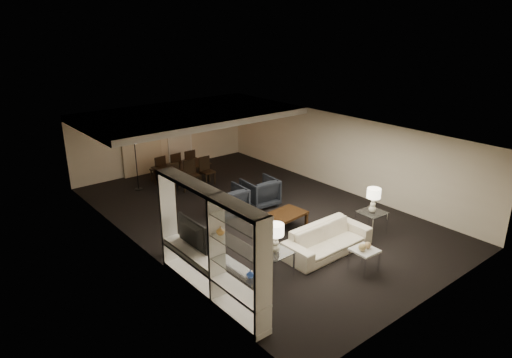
{
  "coord_description": "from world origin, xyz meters",
  "views": [
    {
      "loc": [
        -7.69,
        -9.45,
        5.47
      ],
      "look_at": [
        0.0,
        0.0,
        1.1
      ],
      "focal_mm": 32.0,
      "sensor_mm": 36.0,
      "label": 1
    }
  ],
  "objects_px": {
    "chair_nl": "(177,179)",
    "chair_nr": "(208,171)",
    "pendant_light": "(198,127)",
    "sofa": "(328,240)",
    "table_lamp_left": "(276,238)",
    "armchair_left": "(228,202)",
    "television": "(188,234)",
    "floor_speaker": "(166,237)",
    "chair_fr": "(188,162)",
    "side_table_left": "(275,264)",
    "chair_fl": "(158,169)",
    "vase_blue": "(250,274)",
    "dining_table": "(183,174)",
    "coffee_table": "(283,222)",
    "floor_lamp": "(136,163)",
    "chair_nm": "(192,175)",
    "side_table_right": "(371,222)",
    "marble_table": "(364,260)",
    "armchair_right": "(260,192)",
    "chair_fm": "(173,165)",
    "vase_amber": "(220,231)",
    "table_lamp_right": "(373,200)"
  },
  "relations": [
    {
      "from": "armchair_left",
      "to": "television",
      "type": "distance_m",
      "value": 3.46
    },
    {
      "from": "television",
      "to": "vase_blue",
      "type": "relative_size",
      "value": 7.06
    },
    {
      "from": "floor_speaker",
      "to": "chair_nr",
      "type": "xyz_separation_m",
      "value": [
        3.52,
        3.53,
        -0.01
      ]
    },
    {
      "from": "sofa",
      "to": "dining_table",
      "type": "relative_size",
      "value": 1.28
    },
    {
      "from": "chair_fl",
      "to": "chair_nr",
      "type": "bearing_deg",
      "value": 127.03
    },
    {
      "from": "chair_nm",
      "to": "side_table_right",
      "type": "bearing_deg",
      "value": -69.9
    },
    {
      "from": "sofa",
      "to": "floor_speaker",
      "type": "relative_size",
      "value": 2.38
    },
    {
      "from": "coffee_table",
      "to": "armchair_left",
      "type": "distance_m",
      "value": 1.81
    },
    {
      "from": "vase_amber",
      "to": "chair_nr",
      "type": "distance_m",
      "value": 7.12
    },
    {
      "from": "armchair_left",
      "to": "vase_blue",
      "type": "xyz_separation_m",
      "value": [
        -2.64,
        -4.36,
        0.7
      ]
    },
    {
      "from": "chair_nm",
      "to": "chair_fl",
      "type": "xyz_separation_m",
      "value": [
        -0.6,
        1.3,
        0.0
      ]
    },
    {
      "from": "chair_fl",
      "to": "coffee_table",
      "type": "bearing_deg",
      "value": 92.62
    },
    {
      "from": "table_lamp_left",
      "to": "television",
      "type": "bearing_deg",
      "value": 143.59
    },
    {
      "from": "armchair_right",
      "to": "floor_speaker",
      "type": "distance_m",
      "value": 3.86
    },
    {
      "from": "marble_table",
      "to": "armchair_left",
      "type": "bearing_deg",
      "value": 97.77
    },
    {
      "from": "armchair_left",
      "to": "floor_speaker",
      "type": "height_order",
      "value": "floor_speaker"
    },
    {
      "from": "table_lamp_right",
      "to": "chair_nr",
      "type": "distance_m",
      "value": 6.02
    },
    {
      "from": "coffee_table",
      "to": "armchair_left",
      "type": "xyz_separation_m",
      "value": [
        -0.6,
        1.7,
        0.2
      ]
    },
    {
      "from": "chair_nr",
      "to": "chair_nl",
      "type": "bearing_deg",
      "value": -179.93
    },
    {
      "from": "chair_nl",
      "to": "chair_fl",
      "type": "relative_size",
      "value": 1.0
    },
    {
      "from": "chair_nr",
      "to": "armchair_left",
      "type": "bearing_deg",
      "value": -111.08
    },
    {
      "from": "pendant_light",
      "to": "chair_nr",
      "type": "distance_m",
      "value": 1.52
    },
    {
      "from": "coffee_table",
      "to": "television",
      "type": "bearing_deg",
      "value": -171.38
    },
    {
      "from": "floor_speaker",
      "to": "chair_fr",
      "type": "relative_size",
      "value": 1.03
    },
    {
      "from": "side_table_left",
      "to": "chair_nr",
      "type": "relative_size",
      "value": 0.67
    },
    {
      "from": "coffee_table",
      "to": "floor_speaker",
      "type": "bearing_deg",
      "value": 166.92
    },
    {
      "from": "armchair_right",
      "to": "table_lamp_left",
      "type": "xyz_separation_m",
      "value": [
        -2.3,
        -3.3,
        0.5
      ]
    },
    {
      "from": "pendant_light",
      "to": "chair_fr",
      "type": "distance_m",
      "value": 1.66
    },
    {
      "from": "vase_blue",
      "to": "floor_lamp",
      "type": "distance_m",
      "value": 8.13
    },
    {
      "from": "dining_table",
      "to": "chair_fl",
      "type": "height_order",
      "value": "chair_fl"
    },
    {
      "from": "pendant_light",
      "to": "sofa",
      "type": "bearing_deg",
      "value": -93.34
    },
    {
      "from": "chair_fl",
      "to": "table_lamp_left",
      "type": "bearing_deg",
      "value": 77.24
    },
    {
      "from": "chair_nm",
      "to": "pendant_light",
      "type": "bearing_deg",
      "value": 42.14
    },
    {
      "from": "chair_nl",
      "to": "chair_nr",
      "type": "relative_size",
      "value": 1.0
    },
    {
      "from": "vase_blue",
      "to": "chair_fm",
      "type": "bearing_deg",
      "value": 69.76
    },
    {
      "from": "chair_nm",
      "to": "chair_nr",
      "type": "distance_m",
      "value": 0.6
    },
    {
      "from": "coffee_table",
      "to": "side_table_right",
      "type": "xyz_separation_m",
      "value": [
        1.7,
        -1.6,
        0.07
      ]
    },
    {
      "from": "floor_speaker",
      "to": "chair_nl",
      "type": "height_order",
      "value": "floor_speaker"
    },
    {
      "from": "side_table_left",
      "to": "table_lamp_left",
      "type": "distance_m",
      "value": 0.63
    },
    {
      "from": "armchair_left",
      "to": "television",
      "type": "bearing_deg",
      "value": 43.13
    },
    {
      "from": "armchair_right",
      "to": "dining_table",
      "type": "height_order",
      "value": "armchair_right"
    },
    {
      "from": "pendant_light",
      "to": "floor_lamp",
      "type": "xyz_separation_m",
      "value": [
        -2.05,
        0.57,
        -1.0
      ]
    },
    {
      "from": "side_table_left",
      "to": "chair_fr",
      "type": "relative_size",
      "value": 0.67
    },
    {
      "from": "coffee_table",
      "to": "television",
      "type": "relative_size",
      "value": 1.17
    },
    {
      "from": "pendant_light",
      "to": "chair_fl",
      "type": "distance_m",
      "value": 2.03
    },
    {
      "from": "television",
      "to": "sofa",
      "type": "bearing_deg",
      "value": -109.14
    },
    {
      "from": "chair_nr",
      "to": "chair_fm",
      "type": "distance_m",
      "value": 1.43
    },
    {
      "from": "vase_blue",
      "to": "vase_amber",
      "type": "bearing_deg",
      "value": 90.0
    },
    {
      "from": "sofa",
      "to": "table_lamp_left",
      "type": "xyz_separation_m",
      "value": [
        -1.7,
        0.0,
        0.59
      ]
    },
    {
      "from": "table_lamp_left",
      "to": "television",
      "type": "distance_m",
      "value": 1.88
    }
  ]
}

